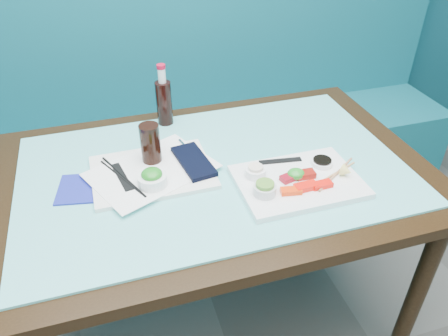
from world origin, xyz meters
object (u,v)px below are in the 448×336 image
object	(u,v)px
serving_tray	(152,172)
cola_glass	(150,143)
booth_bench	(171,139)
blue_napkin	(83,188)
cola_bottle_body	(164,103)
sashimi_plate	(298,182)
seaweed_bowl	(152,180)
dining_table	(214,190)

from	to	relation	value
serving_tray	cola_glass	bearing A→B (deg)	79.31
booth_bench	blue_napkin	size ratio (longest dim) A/B	20.43
cola_glass	cola_bottle_body	distance (m)	0.27
blue_napkin	cola_bottle_body	bearing A→B (deg)	45.85
sashimi_plate	seaweed_bowl	world-z (taller)	seaweed_bowl
booth_bench	blue_napkin	distance (m)	1.00
seaweed_bowl	cola_bottle_body	size ratio (longest dim) A/B	0.55
booth_bench	cola_glass	xyz separation A→B (m)	(-0.18, -0.76, 0.46)
sashimi_plate	serving_tray	bearing A→B (deg)	156.05
serving_tray	cola_glass	size ratio (longest dim) A/B	2.85
cola_glass	seaweed_bowl	bearing A→B (deg)	-98.75
serving_tray	cola_bottle_body	size ratio (longest dim) A/B	2.27
serving_tray	cola_glass	world-z (taller)	cola_glass
dining_table	cola_bottle_body	world-z (taller)	cola_bottle_body
sashimi_plate	serving_tray	size ratio (longest dim) A/B	1.00
seaweed_bowl	cola_glass	xyz separation A→B (m)	(0.02, 0.13, 0.05)
cola_glass	blue_napkin	xyz separation A→B (m)	(-0.23, -0.07, -0.08)
sashimi_plate	seaweed_bowl	distance (m)	0.44
blue_napkin	booth_bench	bearing A→B (deg)	63.62
seaweed_bowl	blue_napkin	bearing A→B (deg)	163.68
dining_table	cola_glass	world-z (taller)	cola_glass
cola_bottle_body	blue_napkin	world-z (taller)	cola_bottle_body
serving_tray	seaweed_bowl	world-z (taller)	seaweed_bowl
sashimi_plate	serving_tray	distance (m)	0.46
sashimi_plate	blue_napkin	xyz separation A→B (m)	(-0.63, 0.17, -0.01)
cola_glass	blue_napkin	world-z (taller)	cola_glass
seaweed_bowl	cola_bottle_body	world-z (taller)	cola_bottle_body
booth_bench	seaweed_bowl	distance (m)	1.00
booth_bench	cola_glass	bearing A→B (deg)	-103.73
dining_table	blue_napkin	distance (m)	0.42
serving_tray	seaweed_bowl	size ratio (longest dim) A/B	4.15
blue_napkin	serving_tray	bearing A→B (deg)	3.98
blue_napkin	cola_glass	bearing A→B (deg)	17.27
cola_glass	cola_bottle_body	size ratio (longest dim) A/B	0.80
dining_table	blue_napkin	bearing A→B (deg)	178.17
serving_tray	blue_napkin	size ratio (longest dim) A/B	2.54
cola_glass	dining_table	bearing A→B (deg)	-24.20
seaweed_bowl	cola_glass	world-z (taller)	cola_glass
booth_bench	cola_glass	world-z (taller)	booth_bench
seaweed_bowl	cola_glass	bearing A→B (deg)	81.25
sashimi_plate	blue_napkin	bearing A→B (deg)	164.84
dining_table	sashimi_plate	size ratio (longest dim) A/B	3.75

